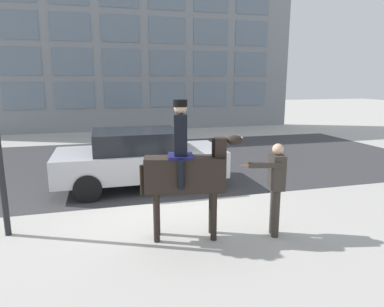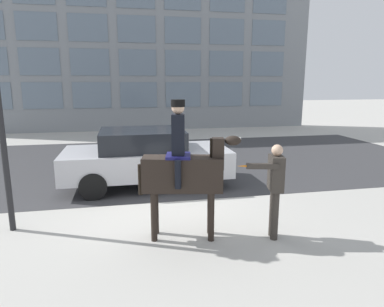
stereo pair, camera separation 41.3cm
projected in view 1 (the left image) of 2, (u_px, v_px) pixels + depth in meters
The scene contains 5 objects.
ground_plane at pixel (166, 210), 7.56m from camera, with size 80.00×80.00×0.00m, color #B2AFA8.
road_surface at pixel (141, 162), 12.04m from camera, with size 20.51×8.50×0.01m.
mounted_horse_lead at pixel (186, 170), 6.01m from camera, with size 1.79×0.70×2.50m.
pedestrian_bystander at pixel (276, 182), 6.14m from camera, with size 0.89×0.44×1.73m.
street_car_near_lane at pixel (139, 157), 9.15m from camera, with size 4.38×2.06×1.54m.
Camera 1 is at (-1.30, -7.03, 2.80)m, focal length 32.00 mm.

